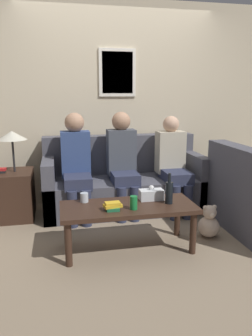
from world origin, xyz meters
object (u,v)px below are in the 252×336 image
at_px(drinking_glass, 84,197).
at_px(person_left, 76,162).
at_px(wine_bottle, 169,192).
at_px(person_middle, 123,160).
at_px(coffee_table, 128,211).
at_px(person_right, 173,161).
at_px(couch_main, 123,184).
at_px(teddy_bear, 209,223).

xyz_separation_m(drinking_glass, person_left, (-0.02, 0.80, 0.18)).
relative_size(drinking_glass, person_left, 0.07).
height_order(wine_bottle, drinking_glass, wine_bottle).
height_order(wine_bottle, person_middle, person_middle).
bearing_deg(coffee_table, person_right, 50.85).
bearing_deg(couch_main, drinking_glass, -120.67).
distance_m(person_middle, teddy_bear, 1.26).
xyz_separation_m(person_middle, teddy_bear, (0.72, -0.89, -0.52)).
distance_m(person_left, person_right, 1.18).
xyz_separation_m(wine_bottle, person_right, (0.38, 0.96, 0.08)).
height_order(person_left, teddy_bear, person_left).
distance_m(wine_bottle, drinking_glass, 0.80).
bearing_deg(couch_main, person_right, -18.93).
bearing_deg(person_right, person_left, 178.12).
bearing_deg(person_left, coffee_table, -67.15).
height_order(couch_main, person_left, person_left).
height_order(drinking_glass, person_left, person_left).
bearing_deg(person_middle, wine_bottle, -76.46).
xyz_separation_m(coffee_table, teddy_bear, (0.87, 0.10, -0.23)).
distance_m(wine_bottle, person_left, 1.28).
xyz_separation_m(couch_main, person_right, (0.58, -0.20, 0.31)).
bearing_deg(drinking_glass, teddy_bear, -3.70).
distance_m(drinking_glass, person_left, 0.82).
relative_size(coffee_table, drinking_glass, 14.00).
bearing_deg(wine_bottle, person_left, 128.56).
bearing_deg(person_middle, drinking_glass, -123.43).
distance_m(couch_main, coffee_table, 1.15).
distance_m(drinking_glass, teddy_bear, 1.30).
bearing_deg(person_right, couch_main, 161.07).
distance_m(coffee_table, wine_bottle, 0.42).
relative_size(wine_bottle, person_left, 0.24).
relative_size(couch_main, drinking_glass, 22.23).
distance_m(wine_bottle, teddy_bear, 0.64).
distance_m(couch_main, person_left, 0.70).
xyz_separation_m(wine_bottle, teddy_bear, (0.48, 0.12, -0.40)).
bearing_deg(person_left, couch_main, 15.26).
bearing_deg(wine_bottle, couch_main, 99.96).
height_order(wine_bottle, person_left, person_left).
distance_m(coffee_table, person_middle, 1.03).
relative_size(drinking_glass, teddy_bear, 0.26).
height_order(coffee_table, teddy_bear, coffee_table).
distance_m(coffee_table, person_left, 1.10).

